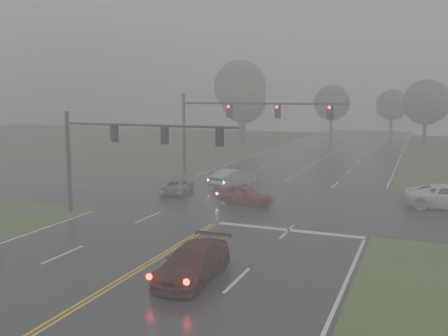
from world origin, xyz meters
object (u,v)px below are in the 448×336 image
at_px(sedan_maroon, 193,279).
at_px(sedan_red, 245,204).
at_px(signal_gantry_far, 232,118).
at_px(sedan_silver, 233,187).
at_px(car_grey, 178,194).
at_px(signal_gantry_near, 116,144).

xyz_separation_m(sedan_maroon, sedan_red, (-2.86, 14.51, 0.00)).
bearing_deg(signal_gantry_far, sedan_maroon, -72.35).
bearing_deg(sedan_silver, car_grey, 74.59).
xyz_separation_m(sedan_silver, car_grey, (-2.95, -4.44, 0.00)).
xyz_separation_m(signal_gantry_near, signal_gantry_far, (1.23, 16.96, 0.90)).
relative_size(sedan_maroon, signal_gantry_far, 0.32).
distance_m(sedan_maroon, car_grey, 18.53).
height_order(sedan_maroon, signal_gantry_far, signal_gantry_far).
bearing_deg(car_grey, sedan_red, 153.19).
bearing_deg(sedan_silver, sedan_maroon, 124.73).
bearing_deg(signal_gantry_far, sedan_red, -64.21).
distance_m(car_grey, signal_gantry_near, 9.25).
height_order(sedan_silver, signal_gantry_far, signal_gantry_far).
xyz_separation_m(sedan_silver, signal_gantry_far, (-1.88, 4.54, 5.56)).
height_order(sedan_maroon, sedan_red, sedan_maroon).
xyz_separation_m(car_grey, signal_gantry_far, (1.07, 8.98, 5.56)).
relative_size(sedan_silver, car_grey, 1.10).
height_order(sedan_maroon, sedan_silver, sedan_silver).
relative_size(car_grey, signal_gantry_far, 0.27).
bearing_deg(sedan_red, signal_gantry_far, 36.53).
bearing_deg(sedan_silver, signal_gantry_near, 94.12).
bearing_deg(signal_gantry_near, sedan_silver, 75.94).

